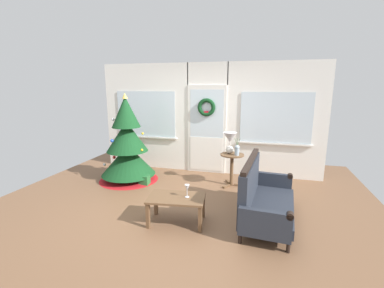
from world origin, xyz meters
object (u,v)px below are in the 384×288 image
at_px(side_table, 232,163).
at_px(christmas_tree, 127,148).
at_px(flower_vase, 237,150).
at_px(coffee_table, 176,201).
at_px(gift_box, 145,180).
at_px(wine_glass, 187,188).
at_px(settee_sofa, 262,197).
at_px(table_lamp, 230,140).

bearing_deg(side_table, christmas_tree, -173.85).
bearing_deg(side_table, flower_vase, -30.96).
xyz_separation_m(coffee_table, gift_box, (-1.16, 1.35, -0.25)).
xyz_separation_m(flower_vase, wine_glass, (-0.55, -1.68, -0.23)).
bearing_deg(wine_glass, christmas_tree, 139.78).
xyz_separation_m(settee_sofa, flower_vase, (-0.52, 1.29, 0.41)).
bearing_deg(settee_sofa, coffee_table, -160.70).
bearing_deg(coffee_table, settee_sofa, 19.30).
height_order(side_table, coffee_table, side_table).
relative_size(flower_vase, wine_glass, 1.79).
height_order(table_lamp, wine_glass, table_lamp).
xyz_separation_m(settee_sofa, gift_box, (-2.39, 0.92, -0.28)).
bearing_deg(christmas_tree, gift_box, -21.92).
height_order(christmas_tree, gift_box, christmas_tree).
bearing_deg(side_table, wine_glass, -104.49).
height_order(flower_vase, wine_glass, flower_vase).
bearing_deg(side_table, coffee_table, -108.85).
distance_m(flower_vase, gift_box, 2.02).
xyz_separation_m(christmas_tree, wine_glass, (1.78, -1.50, -0.15)).
relative_size(christmas_tree, gift_box, 9.65).
distance_m(christmas_tree, settee_sofa, 3.07).
relative_size(side_table, table_lamp, 1.52).
relative_size(christmas_tree, table_lamp, 4.30).
relative_size(settee_sofa, table_lamp, 3.82).
distance_m(side_table, flower_vase, 0.33).
relative_size(settee_sofa, wine_glass, 8.61).
bearing_deg(table_lamp, wine_glass, -102.35).
distance_m(christmas_tree, side_table, 2.25).
relative_size(christmas_tree, wine_glass, 9.69).
relative_size(side_table, coffee_table, 0.74).
height_order(side_table, table_lamp, table_lamp).
bearing_deg(table_lamp, flower_vase, -32.01).
bearing_deg(table_lamp, coffee_table, -106.74).
distance_m(table_lamp, flower_vase, 0.25).
height_order(flower_vase, coffee_table, flower_vase).
relative_size(coffee_table, wine_glass, 4.61).
distance_m(settee_sofa, table_lamp, 1.65).
xyz_separation_m(christmas_tree, gift_box, (0.46, -0.19, -0.61)).
bearing_deg(coffee_table, gift_box, 130.60).
height_order(side_table, flower_vase, flower_vase).
bearing_deg(flower_vase, coffee_table, -112.36).
bearing_deg(gift_box, wine_glass, -45.04).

